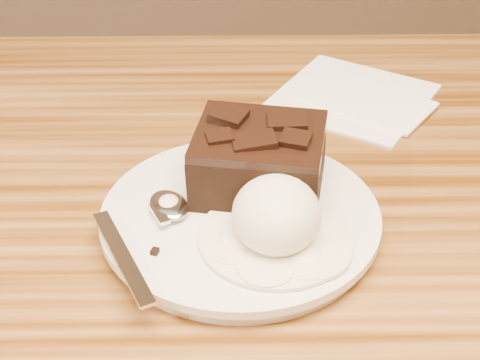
{
  "coord_description": "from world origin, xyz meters",
  "views": [
    {
      "loc": [
        0.07,
        -0.41,
        1.11
      ],
      "look_at": [
        0.07,
        0.05,
        0.79
      ],
      "focal_mm": 56.51,
      "sensor_mm": 36.0,
      "label": 1
    }
  ],
  "objects_px": {
    "plate": "(240,221)",
    "brownie": "(259,163)",
    "napkin": "(352,96)",
    "spoon": "(169,207)",
    "ice_cream_scoop": "(276,215)"
  },
  "relations": [
    {
      "from": "plate",
      "to": "spoon",
      "type": "distance_m",
      "value": 0.06
    },
    {
      "from": "spoon",
      "to": "napkin",
      "type": "height_order",
      "value": "spoon"
    },
    {
      "from": "napkin",
      "to": "plate",
      "type": "bearing_deg",
      "value": -118.9
    },
    {
      "from": "brownie",
      "to": "ice_cream_scoop",
      "type": "xyz_separation_m",
      "value": [
        0.01,
        -0.06,
        0.0
      ]
    },
    {
      "from": "plate",
      "to": "napkin",
      "type": "xyz_separation_m",
      "value": [
        0.11,
        0.21,
        -0.01
      ]
    },
    {
      "from": "plate",
      "to": "napkin",
      "type": "distance_m",
      "value": 0.24
    },
    {
      "from": "plate",
      "to": "brownie",
      "type": "bearing_deg",
      "value": 64.92
    },
    {
      "from": "spoon",
      "to": "napkin",
      "type": "relative_size",
      "value": 1.15
    },
    {
      "from": "ice_cream_scoop",
      "to": "napkin",
      "type": "bearing_deg",
      "value": 69.57
    },
    {
      "from": "plate",
      "to": "napkin",
      "type": "height_order",
      "value": "plate"
    },
    {
      "from": "napkin",
      "to": "spoon",
      "type": "bearing_deg",
      "value": -129.27
    },
    {
      "from": "brownie",
      "to": "spoon",
      "type": "xyz_separation_m",
      "value": [
        -0.07,
        -0.03,
        -0.02
      ]
    },
    {
      "from": "plate",
      "to": "spoon",
      "type": "height_order",
      "value": "spoon"
    },
    {
      "from": "plate",
      "to": "brownie",
      "type": "xyz_separation_m",
      "value": [
        0.02,
        0.03,
        0.03
      ]
    },
    {
      "from": "brownie",
      "to": "ice_cream_scoop",
      "type": "relative_size",
      "value": 1.43
    }
  ]
}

